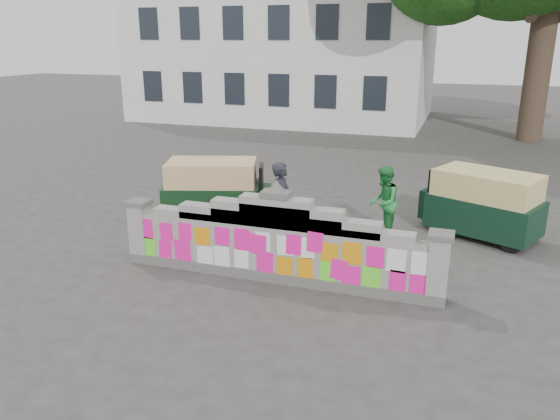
{
  "coord_description": "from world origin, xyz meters",
  "views": [
    {
      "loc": [
        3.24,
        -9.26,
        4.55
      ],
      "look_at": [
        -0.27,
        1.0,
        1.1
      ],
      "focal_mm": 35.0,
      "sensor_mm": 36.0,
      "label": 1
    }
  ],
  "objects": [
    {
      "name": "ground",
      "position": [
        0.0,
        0.0,
        0.0
      ],
      "size": [
        100.0,
        100.0,
        0.0
      ],
      "primitive_type": "plane",
      "color": "#383533",
      "rests_on": "ground"
    },
    {
      "name": "parapet_wall",
      "position": [
        -0.0,
        -0.01,
        0.75
      ],
      "size": [
        6.48,
        0.44,
        2.01
      ],
      "color": "#4C4C49",
      "rests_on": "ground"
    },
    {
      "name": "building",
      "position": [
        -7.0,
        21.98,
        4.01
      ],
      "size": [
        16.0,
        10.0,
        8.9
      ],
      "color": "silver",
      "rests_on": "ground"
    },
    {
      "name": "cyclist_bike",
      "position": [
        -0.36,
        1.4,
        0.52
      ],
      "size": [
        2.01,
        0.73,
        1.05
      ],
      "primitive_type": "imported",
      "rotation": [
        0.0,
        0.0,
        1.59
      ],
      "color": "black",
      "rests_on": "ground"
    },
    {
      "name": "cyclist_rider",
      "position": [
        -0.36,
        1.4,
        0.89
      ],
      "size": [
        0.44,
        0.66,
        1.78
      ],
      "primitive_type": "imported",
      "rotation": [
        0.0,
        0.0,
        1.59
      ],
      "color": "#22232A",
      "rests_on": "ground"
    },
    {
      "name": "pedestrian",
      "position": [
        1.58,
        3.07,
        0.86
      ],
      "size": [
        0.68,
        0.85,
        1.72
      ],
      "primitive_type": "imported",
      "rotation": [
        0.0,
        0.0,
        -1.54
      ],
      "color": "#258A3D",
      "rests_on": "ground"
    },
    {
      "name": "rickshaw_left",
      "position": [
        -2.7,
        2.96,
        0.81
      ],
      "size": [
        2.9,
        1.98,
        1.56
      ],
      "rotation": [
        0.0,
        0.0,
        0.31
      ],
      "color": "black",
      "rests_on": "ground"
    },
    {
      "name": "rickshaw_right",
      "position": [
        3.77,
        3.9,
        0.82
      ],
      "size": [
        2.92,
        2.21,
        1.57
      ],
      "rotation": [
        0.0,
        0.0,
        2.72
      ],
      "color": "black",
      "rests_on": "ground"
    }
  ]
}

